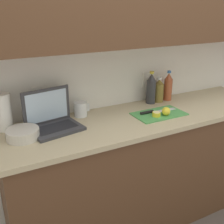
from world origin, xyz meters
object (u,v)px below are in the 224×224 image
(cutting_board, at_px, (159,114))
(bottle_oil_tall, at_px, (159,91))
(laptop, at_px, (52,119))
(lemon_half_cut, at_px, (156,114))
(bottle_green_soda, at_px, (168,87))
(lemon_whole_beside, at_px, (166,111))
(bottle_water_clear, at_px, (151,89))
(paper_towel_roll, at_px, (3,112))
(measuring_cup, at_px, (81,109))
(knife, at_px, (152,112))
(bowl_white, at_px, (23,134))

(cutting_board, relative_size, bottle_oil_tall, 1.84)
(laptop, bearing_deg, cutting_board, -19.36)
(lemon_half_cut, xyz_separation_m, bottle_green_soda, (0.32, 0.28, 0.09))
(lemon_whole_beside, xyz_separation_m, bottle_water_clear, (0.07, 0.30, 0.08))
(bottle_water_clear, bearing_deg, cutting_board, -111.00)
(laptop, relative_size, lemon_half_cut, 5.97)
(bottle_oil_tall, xyz_separation_m, paper_towel_roll, (-1.23, 0.00, 0.03))
(measuring_cup, bearing_deg, lemon_half_cut, -30.24)
(laptop, xyz_separation_m, cutting_board, (0.78, -0.13, -0.06))
(laptop, height_order, paper_towel_roll, laptop)
(bottle_green_soda, relative_size, measuring_cup, 2.17)
(paper_towel_roll, bearing_deg, bottle_green_soda, -0.19)
(laptop, bearing_deg, knife, -17.46)
(bottle_water_clear, relative_size, bowl_white, 1.34)
(bottle_green_soda, height_order, bottle_water_clear, bottle_water_clear)
(bottle_oil_tall, relative_size, measuring_cup, 1.79)
(lemon_whole_beside, bearing_deg, cutting_board, 113.27)
(paper_towel_roll, bearing_deg, lemon_half_cut, -15.92)
(lemon_half_cut, bearing_deg, bottle_water_clear, 62.64)
(bottle_oil_tall, distance_m, paper_towel_roll, 1.23)
(lemon_half_cut, bearing_deg, laptop, 166.86)
(cutting_board, distance_m, lemon_whole_beside, 0.07)
(laptop, distance_m, bottle_oil_tall, 0.96)
(knife, distance_m, bottle_water_clear, 0.27)
(cutting_board, bearing_deg, bottle_green_soda, 42.30)
(lemon_whole_beside, distance_m, measuring_cup, 0.63)
(lemon_whole_beside, xyz_separation_m, bowl_white, (-1.01, 0.11, -0.01))
(paper_towel_roll, bearing_deg, bowl_white, -68.92)
(bottle_green_soda, xyz_separation_m, bottle_oil_tall, (-0.10, -0.00, -0.02))
(laptop, relative_size, measuring_cup, 3.11)
(bowl_white, xyz_separation_m, paper_towel_roll, (-0.07, 0.19, 0.09))
(cutting_board, relative_size, measuring_cup, 3.29)
(knife, height_order, paper_towel_roll, paper_towel_roll)
(laptop, distance_m, cutting_board, 0.79)
(lemon_half_cut, distance_m, bottle_water_clear, 0.33)
(knife, relative_size, bottle_green_soda, 1.21)
(bottle_oil_tall, bearing_deg, knife, -134.86)
(knife, bearing_deg, bottle_water_clear, 59.40)
(lemon_whole_beside, relative_size, bottle_oil_tall, 0.29)
(lemon_whole_beside, relative_size, bottle_water_clear, 0.23)
(cutting_board, xyz_separation_m, bottle_water_clear, (0.09, 0.25, 0.12))
(measuring_cup, height_order, bowl_white, measuring_cup)
(knife, bearing_deg, bottle_green_soda, 35.99)
(lemon_half_cut, relative_size, measuring_cup, 0.52)
(bottle_green_soda, height_order, paper_towel_roll, bottle_green_soda)
(bottle_green_soda, distance_m, paper_towel_roll, 1.33)
(bottle_oil_tall, height_order, paper_towel_roll, paper_towel_roll)
(lemon_whole_beside, relative_size, paper_towel_roll, 0.25)
(knife, distance_m, measuring_cup, 0.54)
(knife, xyz_separation_m, lemon_whole_beside, (0.06, -0.08, 0.02))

